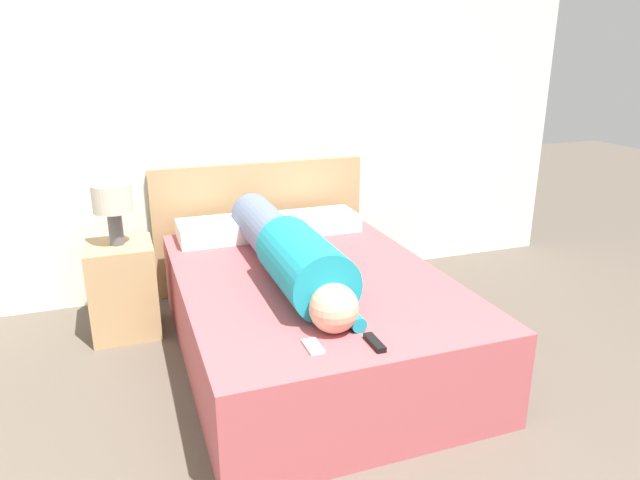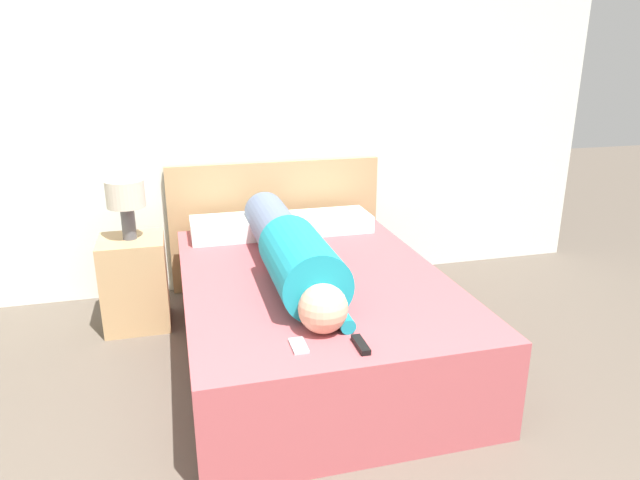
{
  "view_description": "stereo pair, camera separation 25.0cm",
  "coord_description": "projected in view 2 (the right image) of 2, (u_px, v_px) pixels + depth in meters",
  "views": [
    {
      "loc": [
        -0.9,
        -0.69,
        1.67
      ],
      "look_at": [
        0.05,
        1.94,
        0.74
      ],
      "focal_mm": 32.0,
      "sensor_mm": 36.0,
      "label": 1
    },
    {
      "loc": [
        -0.66,
        -0.77,
        1.67
      ],
      "look_at": [
        0.05,
        1.94,
        0.74
      ],
      "focal_mm": 32.0,
      "sensor_mm": 36.0,
      "label": 2
    }
  ],
  "objects": [
    {
      "name": "tv_remote",
      "position": [
        361.0,
        345.0,
        2.39
      ],
      "size": [
        0.04,
        0.15,
        0.02
      ],
      "color": "black",
      "rests_on": "bed"
    },
    {
      "name": "wall_back",
      "position": [
        264.0,
        107.0,
        3.98
      ],
      "size": [
        5.08,
        0.06,
        2.6
      ],
      "color": "silver",
      "rests_on": "ground_plane"
    },
    {
      "name": "nightstand",
      "position": [
        135.0,
        282.0,
        3.59
      ],
      "size": [
        0.39,
        0.38,
        0.58
      ],
      "color": "tan",
      "rests_on": "ground_plane"
    },
    {
      "name": "headboard",
      "position": [
        276.0,
        224.0,
        4.19
      ],
      "size": [
        1.54,
        0.04,
        0.93
      ],
      "color": "tan",
      "rests_on": "ground_plane"
    },
    {
      "name": "person_lying",
      "position": [
        291.0,
        251.0,
        3.1
      ],
      "size": [
        0.33,
        1.66,
        0.33
      ],
      "color": "tan",
      "rests_on": "bed"
    },
    {
      "name": "table_lamp",
      "position": [
        126.0,
        198.0,
        3.41
      ],
      "size": [
        0.23,
        0.23,
        0.37
      ],
      "color": "#4C4C51",
      "rests_on": "nightstand"
    },
    {
      "name": "pillow_near_headboard",
      "position": [
        235.0,
        228.0,
        3.79
      ],
      "size": [
        0.58,
        0.33,
        0.12
      ],
      "color": "white",
      "rests_on": "bed"
    },
    {
      "name": "pillow_second",
      "position": [
        329.0,
        221.0,
        3.95
      ],
      "size": [
        0.55,
        0.33,
        0.11
      ],
      "color": "white",
      "rests_on": "bed"
    },
    {
      "name": "bed",
      "position": [
        313.0,
        314.0,
        3.25
      ],
      "size": [
        1.42,
        2.0,
        0.49
      ],
      "color": "#A84C51",
      "rests_on": "ground_plane"
    },
    {
      "name": "cell_phone",
      "position": [
        299.0,
        346.0,
        2.39
      ],
      "size": [
        0.06,
        0.13,
        0.01
      ],
      "color": "#B2B7BC",
      "rests_on": "bed"
    }
  ]
}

